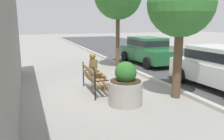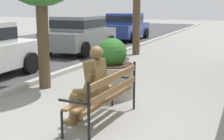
% 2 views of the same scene
% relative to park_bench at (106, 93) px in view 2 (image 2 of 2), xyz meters
% --- Properties ---
extents(ground_plane, '(80.00, 80.00, 0.00)m').
position_rel_park_bench_xyz_m(ground_plane, '(-0.05, -0.05, -0.54)').
color(ground_plane, gray).
extents(park_bench, '(1.81, 0.58, 0.95)m').
position_rel_park_bench_xyz_m(park_bench, '(0.00, 0.00, 0.00)').
color(park_bench, olive).
rests_on(park_bench, ground).
extents(bronze_statue_seated, '(0.66, 0.76, 1.37)m').
position_rel_park_bench_xyz_m(bronze_statue_seated, '(-0.21, 0.21, 0.12)').
color(bronze_statue_seated, brown).
rests_on(bronze_statue_seated, ground).
extents(concrete_planter, '(1.03, 1.03, 1.31)m').
position_rel_park_bench_xyz_m(concrete_planter, '(1.52, 0.57, -0.02)').
color(concrete_planter, '#A8A399').
rests_on(concrete_planter, ground).
extents(parked_car_grey, '(4.16, 2.05, 1.56)m').
position_rel_park_bench_xyz_m(parked_car_grey, '(7.05, 4.55, 0.30)').
color(parked_car_grey, slate).
rests_on(parked_car_grey, ground).
extents(parked_car_blue, '(4.16, 2.05, 1.56)m').
position_rel_park_bench_xyz_m(parked_car_blue, '(12.40, 4.55, 0.30)').
color(parked_car_blue, navy).
rests_on(parked_car_blue, ground).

